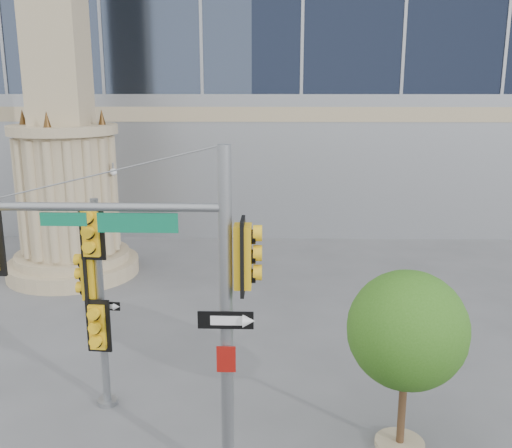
{
  "coord_description": "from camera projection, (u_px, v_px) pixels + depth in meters",
  "views": [
    {
      "loc": [
        0.77,
        -9.6,
        6.33
      ],
      "look_at": [
        0.48,
        2.0,
        3.51
      ],
      "focal_mm": 40.0,
      "sensor_mm": 36.0,
      "label": 1
    }
  ],
  "objects": [
    {
      "name": "ground",
      "position": [
        228.0,
        428.0,
        10.84
      ],
      "size": [
        120.0,
        120.0,
        0.0
      ],
      "primitive_type": "plane",
      "color": "#545456",
      "rests_on": "ground"
    },
    {
      "name": "main_signal_pole",
      "position": [
        160.0,
        284.0,
        8.61
      ],
      "size": [
        4.29,
        0.52,
        5.52
      ],
      "rotation": [
        0.0,
        0.0,
        -0.01
      ],
      "color": "slate",
      "rests_on": "ground"
    },
    {
      "name": "street_tree",
      "position": [
        409.0,
        334.0,
        9.79
      ],
      "size": [
        2.12,
        2.07,
        3.3
      ],
      "color": "tan",
      "rests_on": "ground"
    },
    {
      "name": "monument",
      "position": [
        62.0,
        112.0,
        18.43
      ],
      "size": [
        4.4,
        4.4,
        16.6
      ],
      "color": "tan",
      "rests_on": "ground"
    },
    {
      "name": "secondary_signal_pole",
      "position": [
        96.0,
        289.0,
        10.98
      ],
      "size": [
        0.74,
        0.58,
        4.28
      ],
      "rotation": [
        0.0,
        0.0,
        -0.08
      ],
      "color": "slate",
      "rests_on": "ground"
    }
  ]
}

